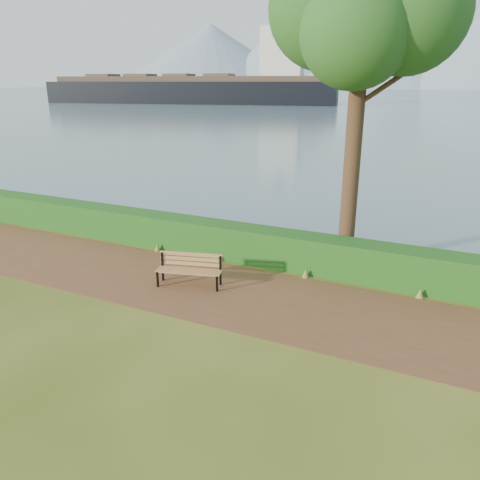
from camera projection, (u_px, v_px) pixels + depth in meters
The scene contains 7 objects.
ground at pixel (217, 296), 11.48m from camera, with size 140.00×140.00×0.00m, color #414F16.
path at pixel (223, 291), 11.73m from camera, with size 40.00×3.40×0.01m, color brown.
hedge at pixel (259, 245), 13.54m from camera, with size 32.00×0.85×1.00m, color #1A4E16.
water at pixel (463, 92), 233.59m from camera, with size 700.00×510.00×0.00m, color #44606E.
mountains at pixel (460, 50), 353.19m from camera, with size 585.00×190.00×70.00m.
bench at pixel (190, 267), 11.98m from camera, with size 1.73×0.90×0.83m.
cargo_ship at pixel (199, 90), 109.71m from camera, with size 69.67×24.93×20.92m.
Camera 1 is at (5.00, -9.16, 5.00)m, focal length 35.00 mm.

